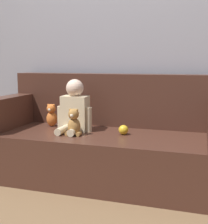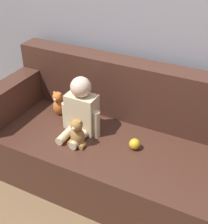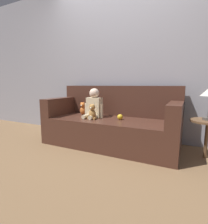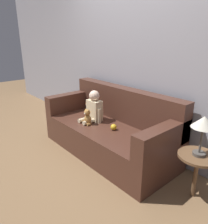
{
  "view_description": "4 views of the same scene",
  "coord_description": "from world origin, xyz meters",
  "views": [
    {
      "loc": [
        0.75,
        -2.38,
        0.97
      ],
      "look_at": [
        0.02,
        -0.1,
        0.58
      ],
      "focal_mm": 50.0,
      "sensor_mm": 36.0,
      "label": 1
    },
    {
      "loc": [
        0.72,
        -1.6,
        1.77
      ],
      "look_at": [
        -0.09,
        0.02,
        0.59
      ],
      "focal_mm": 50.0,
      "sensor_mm": 36.0,
      "label": 2
    },
    {
      "loc": [
        1.02,
        -2.28,
        0.88
      ],
      "look_at": [
        -0.03,
        -0.14,
        0.51
      ],
      "focal_mm": 28.0,
      "sensor_mm": 36.0,
      "label": 3
    },
    {
      "loc": [
        2.02,
        -1.78,
        1.54
      ],
      "look_at": [
        0.01,
        -0.06,
        0.6
      ],
      "focal_mm": 35.0,
      "sensor_mm": 36.0,
      "label": 4
    }
  ],
  "objects": [
    {
      "name": "person_baby",
      "position": [
        -0.26,
        -0.01,
        0.58
      ],
      "size": [
        0.31,
        0.31,
        0.43
      ],
      "color": "beige",
      "rests_on": "couch"
    },
    {
      "name": "plush_toy_side",
      "position": [
        -0.53,
        0.1,
        0.5
      ],
      "size": [
        0.1,
        0.09,
        0.2
      ],
      "color": "orange",
      "rests_on": "couch"
    },
    {
      "name": "wall_back",
      "position": [
        0.0,
        0.49,
        1.3
      ],
      "size": [
        8.0,
        0.05,
        2.6
      ],
      "color": "#93939E",
      "rests_on": "ground_plane"
    },
    {
      "name": "ground_plane",
      "position": [
        0.0,
        0.0,
        0.0
      ],
      "size": [
        12.0,
        12.0,
        0.0
      ],
      "primitive_type": "plane",
      "color": "brown"
    },
    {
      "name": "teddy_bear_brown",
      "position": [
        -0.2,
        -0.17,
        0.5
      ],
      "size": [
        0.13,
        0.1,
        0.21
      ],
      "color": "#AD7A3D",
      "rests_on": "couch"
    },
    {
      "name": "toy_ball",
      "position": [
        0.16,
        -0.03,
        0.43
      ],
      "size": [
        0.08,
        0.08,
        0.08
      ],
      "color": "gold",
      "rests_on": "couch"
    },
    {
      "name": "couch",
      "position": [
        0.0,
        0.06,
        0.31
      ],
      "size": [
        1.91,
        0.82,
        0.86
      ],
      "color": "#47281E",
      "rests_on": "ground_plane"
    }
  ]
}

